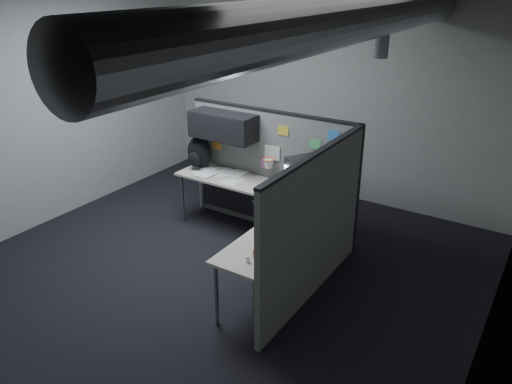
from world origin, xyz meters
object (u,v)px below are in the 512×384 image
Objects in this scene: desk at (262,205)px; backpack at (199,153)px; monitor at (310,180)px; phone at (272,239)px; keyboard at (274,201)px.

backpack reaches higher than desk.
monitor reaches higher than backpack.
monitor is at bearing 98.56° from phone.
keyboard is (0.22, -0.09, 0.14)m from desk.
backpack is (-1.79, 0.19, -0.05)m from monitor.
backpack is at bearing 156.30° from keyboard.
monitor reaches higher than desk.
keyboard is (-0.33, -0.26, -0.25)m from monitor.
phone is (0.13, -1.07, -0.23)m from monitor.
phone is 0.55× the size of backpack.
backpack is (-1.92, 1.25, 0.18)m from phone.
monitor is 2.53× the size of phone.
monitor is 1.10m from phone.
keyboard is at bearing -5.47° from backpack.
keyboard is at bearing -22.65° from desk.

